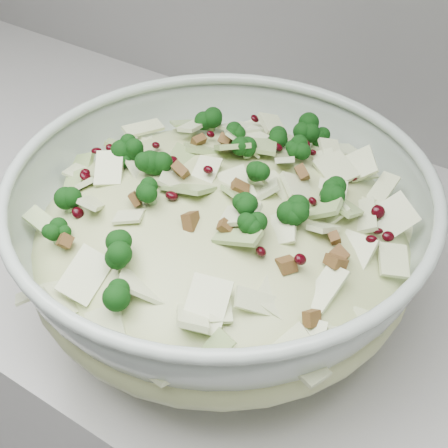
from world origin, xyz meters
The scene contains 3 objects.
counter centered at (0.00, 1.70, 0.45)m, with size 3.60×0.60×0.90m, color #A8A7A3.
mixing_bowl centered at (0.00, 1.60, 0.99)m, with size 0.48×0.48×0.17m.
salad centered at (0.00, 1.60, 1.01)m, with size 0.44×0.44×0.17m.
Camera 1 is at (0.26, 1.22, 1.41)m, focal length 50.00 mm.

